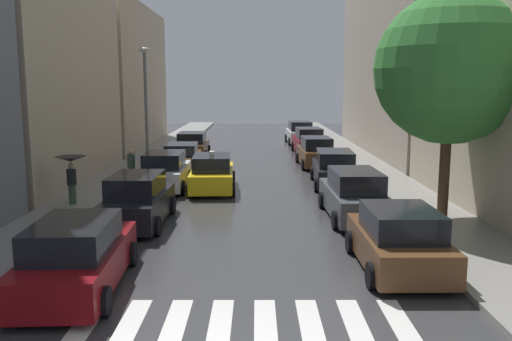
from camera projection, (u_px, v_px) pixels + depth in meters
The scene contains 22 objects.
ground_plane at pixel (253, 167), 31.36m from camera, with size 28.00×72.00×0.04m, color #373739.
sidewalk_left at pixel (142, 165), 31.36m from camera, with size 3.00×72.00×0.15m, color gray.
sidewalk_right at pixel (363, 165), 31.34m from camera, with size 3.00×72.00×0.15m, color gray.
crosswalk_stripes at pixel (244, 322), 10.73m from camera, with size 6.75×2.20×0.01m.
building_left_mid at pixel (18, 7), 25.17m from camera, with size 6.00×13.24×16.75m, color #B2A38C.
building_left_far at pixel (110, 78), 40.93m from camera, with size 6.00×16.08×10.61m, color #B2A38C.
parked_car_left_nearest at pixel (78, 257), 12.33m from camera, with size 2.29×4.83×1.68m.
parked_car_left_second at pixel (139, 201), 18.15m from camera, with size 2.03×4.49×1.77m.
parked_car_left_third at pixel (166, 172), 24.49m from camera, with size 2.15×4.48×1.71m.
parked_car_left_fourth at pixel (183, 158), 29.74m from camera, with size 2.21×4.52×1.53m.
parked_car_left_fifth at pixel (193, 146), 35.21m from camera, with size 2.14×4.41×1.67m.
parked_car_right_nearest at pixel (400, 241), 13.68m from camera, with size 2.17×4.16×1.65m.
parked_car_right_second at pixel (355, 196), 19.02m from camera, with size 2.11×4.80×1.76m.
parked_car_right_third at pixel (335, 169), 25.22m from camera, with size 2.22×4.85×1.69m.
parked_car_right_fourth at pixel (317, 153), 31.30m from camera, with size 2.14×4.55×1.74m.
parked_car_right_fifth at pixel (310, 141), 37.32m from camera, with size 2.22×4.66×1.79m.
parked_car_right_sixth at pixel (301, 133), 43.64m from camera, with size 2.25×4.62×1.82m.
taxi_midroad at pixel (213, 174), 24.15m from camera, with size 2.21×4.59×1.81m.
pedestrian_foreground at pixel (72, 168), 20.57m from camera, with size 1.16×1.16×1.86m.
pedestrian_near_tree at pixel (132, 166), 24.73m from camera, with size 0.36×0.36×1.65m.
street_tree_right at pixel (451, 69), 17.81m from camera, with size 5.06×5.06×7.64m.
lamp_post_left at pixel (147, 100), 28.14m from camera, with size 0.60×0.28×6.51m.
Camera 1 is at (0.26, -7.01, 4.71)m, focal length 37.49 mm.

